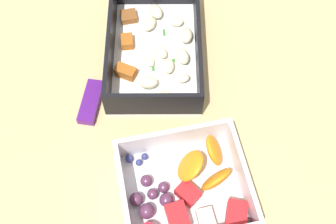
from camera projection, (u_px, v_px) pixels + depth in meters
table_surface at (172, 111)px, 61.70cm from camera, size 80.00×80.00×2.00cm
pasta_container at (155, 49)px, 63.71cm from camera, size 22.52×15.63×5.52cm
fruit_bowl at (187, 189)px, 53.00cm from camera, size 15.89×17.26×5.45cm
candy_bar at (91, 102)px, 60.55cm from camera, size 7.37×4.03×1.20cm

